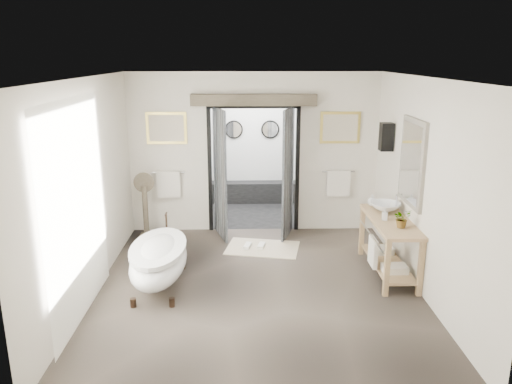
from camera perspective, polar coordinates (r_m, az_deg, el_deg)
ground_plane at (r=7.14m, az=0.11°, el=-11.01°), size 5.00×5.00×0.00m
room_shell at (r=6.42m, az=-0.17°, el=3.54°), size 4.52×5.02×2.91m
shower_room at (r=10.63m, az=-0.41°, el=3.07°), size 2.22×2.01×2.51m
back_wall_dressing at (r=8.86m, az=-0.25°, el=4.91°), size 3.82×0.79×2.52m
clawfoot_tub at (r=7.18m, az=-11.04°, el=-7.57°), size 0.77×1.71×0.84m
vanity at (r=7.68m, az=14.81°, el=-5.51°), size 0.57×1.60×0.85m
pedestal_mirror at (r=9.02m, az=-12.51°, el=-2.09°), size 0.36×0.23×1.21m
rug at (r=8.53m, az=0.76°, el=-6.41°), size 1.33×1.01×0.01m
slippers at (r=8.54m, az=-0.18°, el=-6.14°), size 0.39×0.27×0.05m
basin at (r=7.85m, az=14.57°, el=-1.75°), size 0.61×0.61×0.16m
plant at (r=7.24m, az=16.34°, el=-2.90°), size 0.29×0.27×0.27m
soap_bottle_a at (r=7.50m, az=14.50°, el=-2.50°), size 0.09×0.09×0.17m
soap_bottle_b at (r=8.18m, az=13.14°, el=-0.89°), size 0.17×0.17×0.18m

